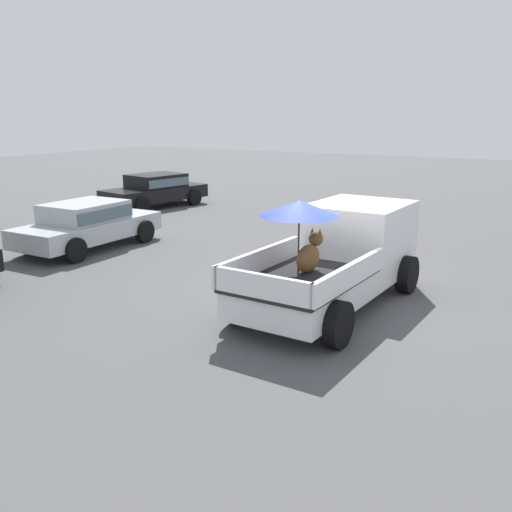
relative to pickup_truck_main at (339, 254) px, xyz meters
The scene contains 4 objects.
ground_plane 1.07m from the pickup_truck_main, behind, with size 80.00×80.00×0.00m, color #4C4C4F.
pickup_truck_main is the anchor object (origin of this frame).
parked_sedan_near 13.23m from the pickup_truck_main, 56.42° to the left, with size 4.55×2.56×1.33m.
parked_sedan_far 7.92m from the pickup_truck_main, 85.00° to the left, with size 4.33×2.03×1.33m.
Camera 1 is at (-9.94, -4.17, 3.77)m, focal length 39.69 mm.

